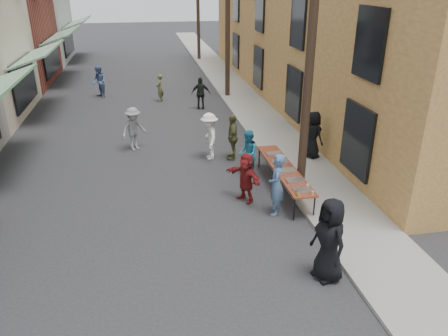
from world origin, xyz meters
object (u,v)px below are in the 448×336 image
object	(u,v)px
serving_table	(284,169)
server	(313,135)
catering_tray_sausage	(302,190)
utility_pole_far	(198,1)
utility_pole_near	(311,45)
utility_pole_mid	(228,12)
guest_front_c	(248,153)
guest_front_a	(329,240)

from	to	relation	value
serving_table	server	size ratio (longest dim) A/B	2.31
catering_tray_sausage	server	distance (m)	4.29
utility_pole_far	utility_pole_near	bearing A→B (deg)	-90.00
utility_pole_near	utility_pole_mid	distance (m)	12.00
guest_front_c	utility_pole_mid	bearing A→B (deg)	-179.53
catering_tray_sausage	server	world-z (taller)	server
guest_front_a	server	distance (m)	7.00
catering_tray_sausage	guest_front_c	size ratio (longest dim) A/B	0.31
utility_pole_near	server	bearing A→B (deg)	61.79
guest_front_c	server	bearing A→B (deg)	117.69
utility_pole_far	catering_tray_sausage	size ratio (longest dim) A/B	18.00
utility_pole_mid	guest_front_a	world-z (taller)	utility_pole_mid
catering_tray_sausage	guest_front_a	size ratio (longest dim) A/B	0.25
utility_pole_near	serving_table	bearing A→B (deg)	159.86
guest_front_a	guest_front_c	xyz separation A→B (m)	(-0.46, 5.69, -0.18)
serving_table	utility_pole_mid	bearing A→B (deg)	87.58
utility_pole_far	guest_front_c	bearing A→B (deg)	-93.46
utility_pole_near	guest_front_c	distance (m)	4.20
utility_pole_near	server	world-z (taller)	utility_pole_near
server	guest_front_c	bearing A→B (deg)	87.06
utility_pole_near	guest_front_c	xyz separation A→B (m)	(-1.36, 1.46, -3.70)
utility_pole_mid	server	xyz separation A→B (m)	(1.30, -9.58, -3.53)
utility_pole_near	utility_pole_mid	bearing A→B (deg)	90.00
serving_table	guest_front_c	size ratio (longest dim) A/B	2.49
serving_table	guest_front_a	bearing A→B (deg)	-95.18
guest_front_c	server	distance (m)	2.84
utility_pole_mid	guest_front_c	world-z (taller)	utility_pole_mid
utility_pole_far	server	distance (m)	21.90
utility_pole_mid	utility_pole_far	xyz separation A→B (m)	(0.00, 12.00, 0.00)
server	guest_front_a	bearing A→B (deg)	138.92
utility_pole_far	serving_table	distance (m)	24.12
utility_pole_far	server	bearing A→B (deg)	-86.55
server	utility_pole_far	bearing A→B (deg)	-19.33
guest_front_c	serving_table	bearing A→B (deg)	41.88
utility_pole_near	utility_pole_mid	world-z (taller)	same
serving_table	server	xyz separation A→B (m)	(1.80, 2.24, 0.25)
serving_table	guest_front_c	bearing A→B (deg)	124.04
utility_pole_near	catering_tray_sausage	distance (m)	4.02
catering_tray_sausage	utility_pole_mid	bearing A→B (deg)	87.87
catering_tray_sausage	utility_pole_far	bearing A→B (deg)	88.88
utility_pole_mid	guest_front_a	distance (m)	16.63
utility_pole_mid	utility_pole_near	bearing A→B (deg)	-90.00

